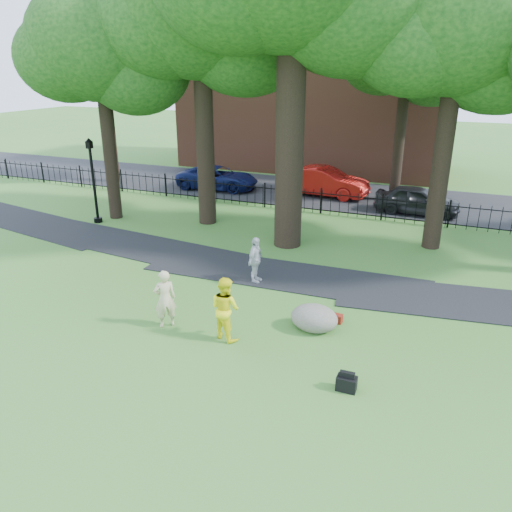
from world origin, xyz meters
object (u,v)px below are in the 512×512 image
at_px(man, 225,308).
at_px(red_sedan, 324,182).
at_px(woman, 165,299).
at_px(boulder, 314,316).
at_px(lamppost, 94,182).

xyz_separation_m(man, red_sedan, (-1.72, 16.24, -0.08)).
relative_size(woman, boulder, 1.28).
relative_size(man, lamppost, 0.45).
bearing_deg(boulder, lamppost, 154.51).
distance_m(boulder, lamppost, 13.73).
xyz_separation_m(lamppost, red_sedan, (8.50, 8.98, -1.11)).
bearing_deg(woman, red_sedan, -134.46).
bearing_deg(boulder, man, -146.51).
bearing_deg(lamppost, man, -35.54).
bearing_deg(boulder, red_sedan, 104.40).
distance_m(man, boulder, 2.56).
xyz_separation_m(woman, lamppost, (-8.39, 7.33, 1.07)).
height_order(man, red_sedan, man).
height_order(boulder, lamppost, lamppost).
relative_size(woman, man, 0.96).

